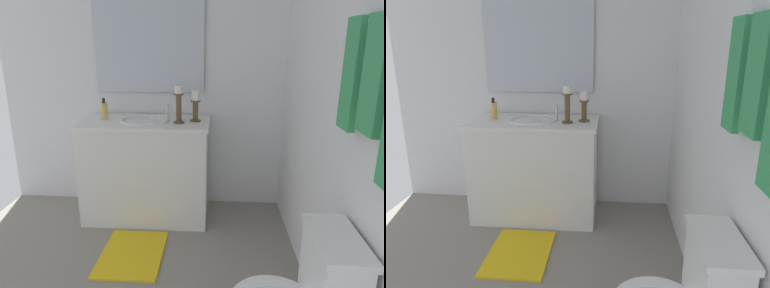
# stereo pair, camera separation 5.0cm
# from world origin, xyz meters

# --- Properties ---
(wall_back) EXTENTS (2.91, 0.04, 2.45)m
(wall_back) POSITION_xyz_m (0.00, 1.28, 1.23)
(wall_back) COLOR white
(wall_back) RESTS_ON ground
(wall_left) EXTENTS (0.04, 2.56, 2.45)m
(wall_left) POSITION_xyz_m (-1.46, 0.00, 1.23)
(wall_left) COLOR white
(wall_left) RESTS_ON ground
(vanity_cabinet) EXTENTS (0.58, 1.07, 0.86)m
(vanity_cabinet) POSITION_xyz_m (-1.13, 0.08, 0.43)
(vanity_cabinet) COLOR white
(vanity_cabinet) RESTS_ON ground
(sink_basin) EXTENTS (0.40, 0.40, 0.24)m
(sink_basin) POSITION_xyz_m (-1.13, 0.08, 0.82)
(sink_basin) COLOR white
(sink_basin) RESTS_ON vanity_cabinet
(mirror) EXTENTS (0.02, 0.95, 0.78)m
(mirror) POSITION_xyz_m (-1.41, 0.08, 1.45)
(mirror) COLOR silver
(candle_holder_tall) EXTENTS (0.09, 0.09, 0.25)m
(candle_holder_tall) POSITION_xyz_m (-1.14, 0.50, 0.99)
(candle_holder_tall) COLOR brown
(candle_holder_tall) RESTS_ON vanity_cabinet
(candle_holder_short) EXTENTS (0.09, 0.09, 0.30)m
(candle_holder_short) POSITION_xyz_m (-1.07, 0.37, 1.01)
(candle_holder_short) COLOR brown
(candle_holder_short) RESTS_ON vanity_cabinet
(soap_bottle) EXTENTS (0.06, 0.06, 0.18)m
(soap_bottle) POSITION_xyz_m (-1.16, -0.27, 0.93)
(soap_bottle) COLOR #E5B259
(soap_bottle) RESTS_ON vanity_cabinet
(towel_near_vanity) EXTENTS (0.14, 0.03, 0.44)m
(towel_near_vanity) POSITION_xyz_m (0.20, 1.20, 1.36)
(towel_near_vanity) COLOR #389E59
(towel_near_vanity) RESTS_ON towel_bar
(towel_center) EXTENTS (0.15, 0.03, 0.41)m
(towel_center) POSITION_xyz_m (0.41, 1.20, 1.37)
(towel_center) COLOR #389E59
(towel_center) RESTS_ON towel_bar
(bath_mat) EXTENTS (0.60, 0.44, 0.02)m
(bath_mat) POSITION_xyz_m (-0.51, 0.08, 0.01)
(bath_mat) COLOR yellow
(bath_mat) RESTS_ON ground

